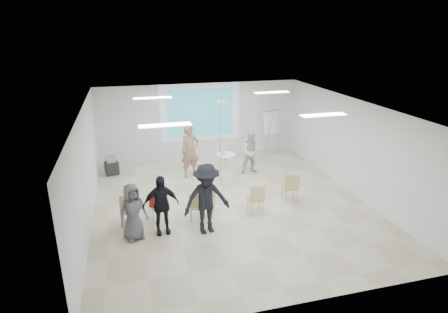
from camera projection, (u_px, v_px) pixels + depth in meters
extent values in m
cube|color=beige|center=(231.00, 205.00, 11.37)|extent=(8.00, 9.00, 0.10)
cube|color=white|center=(231.00, 104.00, 10.34)|extent=(8.00, 9.00, 0.10)
cube|color=silver|center=(200.00, 121.00, 15.01)|extent=(8.00, 0.10, 3.00)
cube|color=silver|center=(84.00, 170.00, 9.88)|extent=(0.10, 9.00, 3.00)
cube|color=silver|center=(354.00, 146.00, 11.83)|extent=(0.10, 9.00, 3.00)
cube|color=silver|center=(200.00, 113.00, 14.83)|extent=(3.20, 0.01, 2.30)
cube|color=teal|center=(200.00, 113.00, 14.82)|extent=(2.60, 0.01, 1.90)
cylinder|color=white|center=(226.00, 174.00, 13.53)|extent=(0.53, 0.53, 0.06)
cylinder|color=silver|center=(226.00, 165.00, 13.41)|extent=(0.14, 0.14, 0.72)
cylinder|color=white|center=(226.00, 155.00, 13.28)|extent=(0.72, 0.72, 0.04)
cube|color=white|center=(228.00, 154.00, 13.26)|extent=(0.26, 0.21, 0.01)
cube|color=#4489CD|center=(223.00, 153.00, 13.30)|extent=(0.17, 0.23, 0.02)
imported|color=#9A735E|center=(190.00, 148.00, 13.09)|extent=(0.89, 0.71, 2.13)
imported|color=silver|center=(252.00, 150.00, 13.48)|extent=(0.89, 0.73, 1.75)
cube|color=white|center=(194.00, 136.00, 13.25)|extent=(0.07, 0.12, 0.04)
cube|color=white|center=(245.00, 140.00, 13.56)|extent=(0.04, 0.11, 0.04)
cube|color=tan|center=(130.00, 210.00, 9.91)|extent=(0.49, 0.49, 0.04)
cube|color=tan|center=(129.00, 204.00, 9.61)|extent=(0.47, 0.12, 0.45)
cylinder|color=gray|center=(123.00, 222.00, 9.78)|extent=(0.03, 0.03, 0.49)
cylinder|color=#93959B|center=(138.00, 221.00, 9.85)|extent=(0.03, 0.03, 0.49)
cylinder|color=#94979D|center=(124.00, 216.00, 10.13)|extent=(0.03, 0.03, 0.49)
cylinder|color=#95989D|center=(138.00, 214.00, 10.20)|extent=(0.03, 0.03, 0.49)
cube|color=tan|center=(157.00, 204.00, 10.32)|extent=(0.50, 0.50, 0.04)
cube|color=tan|center=(159.00, 199.00, 10.07)|extent=(0.43, 0.18, 0.40)
cylinder|color=#909398|center=(153.00, 216.00, 10.18)|extent=(0.03, 0.03, 0.44)
cylinder|color=gray|center=(165.00, 213.00, 10.32)|extent=(0.03, 0.03, 0.44)
cylinder|color=gray|center=(150.00, 211.00, 10.46)|extent=(0.03, 0.03, 0.44)
cylinder|color=gray|center=(161.00, 208.00, 10.61)|extent=(0.03, 0.03, 0.44)
cube|color=tan|center=(197.00, 206.00, 10.26)|extent=(0.48, 0.48, 0.04)
cube|color=tan|center=(196.00, 201.00, 10.00)|extent=(0.41, 0.17, 0.38)
cylinder|color=gray|center=(191.00, 216.00, 10.18)|extent=(0.03, 0.03, 0.42)
cylinder|color=gray|center=(203.00, 216.00, 10.19)|extent=(0.03, 0.03, 0.42)
cylinder|color=gray|center=(191.00, 211.00, 10.49)|extent=(0.03, 0.03, 0.42)
cylinder|color=gray|center=(203.00, 210.00, 10.49)|extent=(0.03, 0.03, 0.42)
cube|color=tan|center=(208.00, 196.00, 10.82)|extent=(0.47, 0.47, 0.04)
cube|color=tan|center=(208.00, 191.00, 10.55)|extent=(0.43, 0.14, 0.40)
cylinder|color=#96989E|center=(202.00, 206.00, 10.71)|extent=(0.02, 0.02, 0.44)
cylinder|color=gray|center=(214.00, 206.00, 10.75)|extent=(0.02, 0.02, 0.44)
cylinder|color=gray|center=(202.00, 201.00, 11.03)|extent=(0.02, 0.02, 0.44)
cylinder|color=gray|center=(213.00, 200.00, 11.07)|extent=(0.02, 0.02, 0.44)
cube|color=tan|center=(255.00, 198.00, 10.66)|extent=(0.45, 0.45, 0.04)
cube|color=tan|center=(258.00, 193.00, 10.39)|extent=(0.43, 0.11, 0.41)
cylinder|color=#96989E|center=(251.00, 209.00, 10.54)|extent=(0.02, 0.02, 0.45)
cylinder|color=#919499|center=(263.00, 208.00, 10.61)|extent=(0.02, 0.02, 0.45)
cylinder|color=gray|center=(248.00, 204.00, 10.86)|extent=(0.02, 0.02, 0.45)
cylinder|color=gray|center=(259.00, 203.00, 10.93)|extent=(0.02, 0.02, 0.45)
cube|color=tan|center=(290.00, 187.00, 11.36)|extent=(0.50, 0.50, 0.04)
cube|color=tan|center=(292.00, 182.00, 11.08)|extent=(0.45, 0.15, 0.42)
cylinder|color=#94989C|center=(285.00, 197.00, 11.25)|extent=(0.03, 0.03, 0.46)
cylinder|color=gray|center=(297.00, 197.00, 11.29)|extent=(0.03, 0.03, 0.46)
cylinder|color=#94979C|center=(282.00, 192.00, 11.59)|extent=(0.03, 0.03, 0.46)
cylinder|color=gray|center=(294.00, 192.00, 11.63)|extent=(0.03, 0.03, 0.46)
cube|color=#B62916|center=(157.00, 199.00, 10.03)|extent=(0.43, 0.19, 0.40)
imported|color=black|center=(197.00, 205.00, 10.27)|extent=(0.36, 0.30, 0.02)
imported|color=black|center=(161.00, 201.00, 9.48)|extent=(1.10, 0.71, 1.83)
imported|color=black|center=(207.00, 194.00, 9.47)|extent=(1.48, 0.95, 2.14)
imported|color=#555459|center=(132.00, 209.00, 9.23)|extent=(0.97, 0.82, 1.68)
cylinder|color=gray|center=(268.00, 137.00, 14.98)|extent=(0.38, 0.11, 1.78)
cylinder|color=gray|center=(277.00, 135.00, 15.24)|extent=(0.27, 0.31, 1.78)
cylinder|color=#919399|center=(267.00, 134.00, 15.36)|extent=(0.14, 0.39, 1.77)
cube|color=white|center=(271.00, 122.00, 15.02)|extent=(0.73, 0.41, 0.99)
cube|color=#95989D|center=(271.00, 111.00, 14.90)|extent=(0.71, 0.28, 0.07)
cube|color=black|center=(112.00, 168.00, 13.51)|extent=(0.53, 0.46, 0.46)
cube|color=#92949A|center=(111.00, 159.00, 13.40)|extent=(0.38, 0.34, 0.20)
cylinder|color=black|center=(108.00, 176.00, 13.39)|extent=(0.07, 0.07, 0.05)
cylinder|color=black|center=(118.00, 174.00, 13.55)|extent=(0.07, 0.07, 0.05)
cylinder|color=black|center=(106.00, 173.00, 13.61)|extent=(0.07, 0.07, 0.05)
cylinder|color=black|center=(117.00, 172.00, 13.78)|extent=(0.07, 0.07, 0.05)
cube|color=white|center=(221.00, 102.00, 11.81)|extent=(0.30, 0.25, 0.10)
cylinder|color=gray|center=(221.00, 99.00, 11.78)|extent=(0.04, 0.04, 0.14)
cylinder|color=black|center=(220.00, 146.00, 12.20)|extent=(0.01, 0.01, 2.77)
cylinder|color=white|center=(223.00, 146.00, 12.21)|extent=(0.01, 0.01, 2.77)
cube|color=white|center=(153.00, 98.00, 11.71)|extent=(1.20, 0.30, 0.02)
cube|color=white|center=(272.00, 92.00, 12.68)|extent=(1.20, 0.30, 0.02)
cube|color=white|center=(165.00, 125.00, 8.52)|extent=(1.20, 0.30, 0.02)
cube|color=white|center=(323.00, 115.00, 9.48)|extent=(1.20, 0.30, 0.02)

